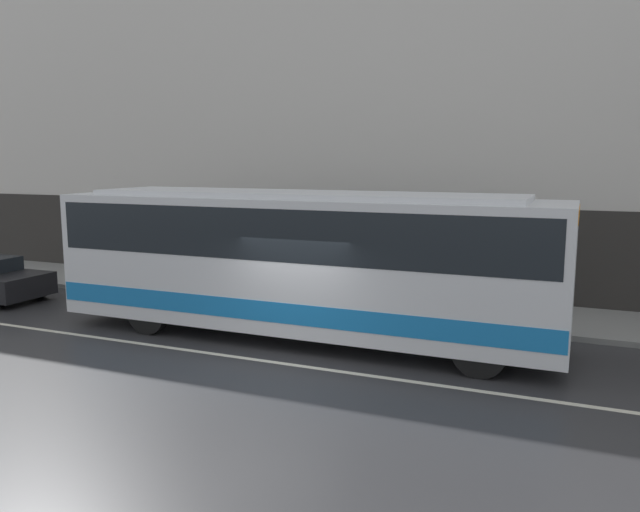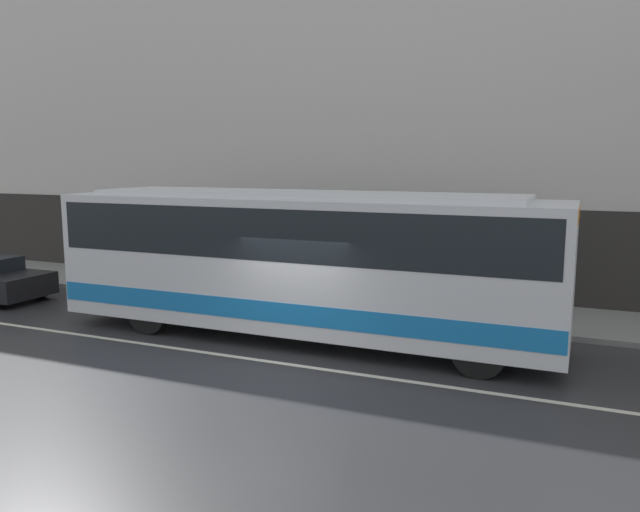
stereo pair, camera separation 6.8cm
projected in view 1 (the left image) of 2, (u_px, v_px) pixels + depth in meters
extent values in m
plane|color=#2D2D30|center=(282.00, 364.00, 12.81)|extent=(60.00, 60.00, 0.00)
cube|color=gray|center=(369.00, 303.00, 17.89)|extent=(60.00, 3.18, 0.14)
cube|color=silver|center=(390.00, 85.00, 18.52)|extent=(60.00, 0.30, 12.68)
cube|color=#2D2B28|center=(386.00, 250.00, 19.12)|extent=(60.00, 0.06, 2.80)
cube|color=beige|center=(282.00, 363.00, 12.81)|extent=(54.00, 0.14, 0.01)
cube|color=silver|center=(300.00, 261.00, 14.42)|extent=(11.80, 2.57, 2.95)
cube|color=#1972BF|center=(300.00, 300.00, 14.56)|extent=(11.74, 2.60, 0.45)
cube|color=black|center=(300.00, 229.00, 14.31)|extent=(11.45, 2.59, 1.12)
cube|color=orange|center=(576.00, 214.00, 11.97)|extent=(0.12, 1.93, 0.28)
cube|color=silver|center=(300.00, 194.00, 14.18)|extent=(10.03, 2.19, 0.12)
cylinder|color=black|center=(479.00, 351.00, 11.94)|extent=(1.06, 0.28, 1.06)
cylinder|color=black|center=(495.00, 323.00, 13.99)|extent=(1.06, 0.28, 1.06)
cylinder|color=black|center=(148.00, 312.00, 14.94)|extent=(1.06, 0.28, 1.06)
cylinder|color=black|center=(201.00, 294.00, 16.99)|extent=(1.06, 0.28, 1.06)
cylinder|color=black|center=(39.00, 287.00, 18.91)|extent=(0.67, 0.20, 0.67)
cylinder|color=navy|center=(409.00, 282.00, 16.87)|extent=(0.36, 0.36, 1.46)
sphere|color=tan|center=(410.00, 251.00, 16.74)|extent=(0.27, 0.27, 0.27)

